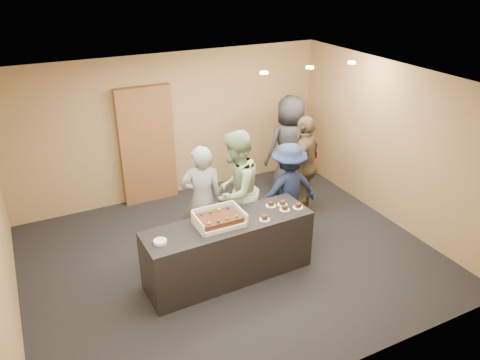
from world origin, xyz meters
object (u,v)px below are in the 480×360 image
at_px(person_sage_man, 236,191).
at_px(person_brown_extra, 304,166).
at_px(person_navy_man, 288,190).
at_px(serving_counter, 229,250).
at_px(cake_box, 219,221).
at_px(storage_cabinet, 147,146).
at_px(person_server_grey, 202,200).
at_px(plate_stack, 160,242).
at_px(sheet_cake, 220,218).
at_px(person_dark_suit, 290,146).

distance_m(person_sage_man, person_brown_extra, 1.62).
height_order(person_navy_man, person_brown_extra, person_brown_extra).
height_order(serving_counter, cake_box, cake_box).
distance_m(storage_cabinet, person_server_grey, 2.04).
xyz_separation_m(storage_cabinet, person_sage_man, (0.75, -2.13, -0.13)).
bearing_deg(person_brown_extra, serving_counter, -5.65).
xyz_separation_m(serving_counter, person_sage_man, (0.45, 0.68, 0.51)).
height_order(cake_box, person_sage_man, person_sage_man).
relative_size(plate_stack, person_navy_man, 0.11).
xyz_separation_m(sheet_cake, person_dark_suit, (2.30, 1.88, -0.03)).
bearing_deg(cake_box, person_brown_extra, 27.49).
distance_m(person_brown_extra, person_dark_suit, 0.77).
bearing_deg(storage_cabinet, person_dark_suit, -20.61).
height_order(cake_box, person_dark_suit, person_dark_suit).
bearing_deg(storage_cabinet, person_sage_man, -70.59).
height_order(sheet_cake, person_dark_suit, person_dark_suit).
bearing_deg(person_navy_man, person_brown_extra, -138.42).
distance_m(cake_box, person_server_grey, 0.78).
height_order(person_server_grey, person_dark_suit, person_dark_suit).
relative_size(plate_stack, person_sage_man, 0.09).
bearing_deg(cake_box, person_sage_man, 48.76).
distance_m(cake_box, person_brown_extra, 2.41).
distance_m(plate_stack, person_server_grey, 1.28).
relative_size(storage_cabinet, person_dark_suit, 1.13).
bearing_deg(storage_cabinet, person_navy_man, -52.12).
height_order(serving_counter, person_sage_man, person_sage_man).
relative_size(sheet_cake, person_sage_man, 0.29).
distance_m(plate_stack, person_brown_extra, 3.24).
xyz_separation_m(person_server_grey, person_dark_suit, (2.23, 1.08, 0.09)).
bearing_deg(person_server_grey, person_dark_suit, -134.72).
bearing_deg(person_sage_man, person_brown_extra, 158.59).
xyz_separation_m(sheet_cake, plate_stack, (-0.87, -0.08, -0.08)).
relative_size(sheet_cake, person_navy_man, 0.35).
bearing_deg(person_brown_extra, person_dark_suit, -137.98).
bearing_deg(person_navy_man, sheet_cake, 27.73).
bearing_deg(person_server_grey, plate_stack, 62.28).
bearing_deg(person_navy_man, person_dark_suit, -118.87).
height_order(serving_counter, person_brown_extra, person_brown_extra).
height_order(serving_counter, storage_cabinet, storage_cabinet).
bearing_deg(sheet_cake, person_server_grey, 84.86).
relative_size(person_server_grey, person_dark_suit, 0.91).
height_order(sheet_cake, person_navy_man, person_navy_man).
xyz_separation_m(serving_counter, person_brown_extra, (2.00, 1.13, 0.45)).
xyz_separation_m(cake_box, sheet_cake, (-0.00, -0.02, 0.05)).
relative_size(person_brown_extra, person_dark_suit, 0.93).
height_order(person_server_grey, person_navy_man, person_server_grey).
bearing_deg(cake_box, plate_stack, -173.22).
height_order(storage_cabinet, person_navy_man, storage_cabinet).
distance_m(serving_counter, person_brown_extra, 2.35).
bearing_deg(serving_counter, person_navy_man, 23.62).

